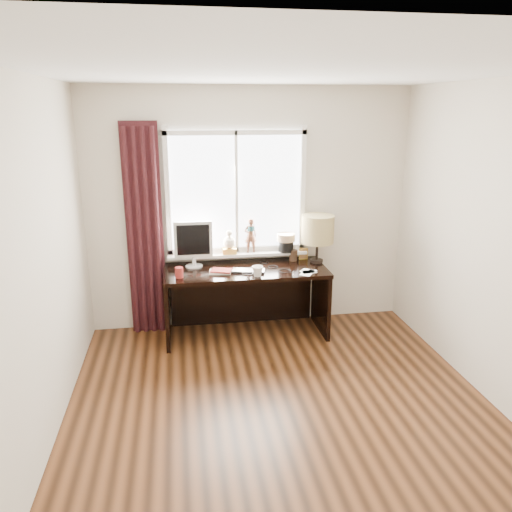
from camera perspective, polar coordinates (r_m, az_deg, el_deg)
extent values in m
cube|color=brown|center=(4.13, 3.56, -18.47)|extent=(3.50, 4.00, 0.00)
cube|color=white|center=(3.39, 4.39, 20.42)|extent=(3.50, 4.00, 0.00)
cube|color=beige|center=(5.46, -0.71, 5.27)|extent=(3.50, 0.00, 2.60)
cube|color=beige|center=(1.85, 18.60, -19.85)|extent=(3.50, 0.00, 2.60)
cube|color=beige|center=(3.60, -24.36, -2.23)|extent=(0.00, 4.00, 2.60)
imported|color=silver|center=(5.12, -0.84, -1.70)|extent=(0.38, 0.28, 0.03)
imported|color=white|center=(4.98, 0.17, -1.72)|extent=(0.14, 0.15, 0.11)
cylinder|color=maroon|center=(5.00, -8.77, -1.87)|extent=(0.08, 0.08, 0.11)
cube|color=white|center=(5.39, -2.28, 7.27)|extent=(1.40, 0.02, 1.30)
cube|color=silver|center=(5.50, -2.18, 0.79)|extent=(1.50, 0.05, 0.05)
cube|color=silver|center=(5.30, -2.33, 13.92)|extent=(1.50, 0.05, 0.05)
cube|color=silver|center=(5.33, -10.07, 6.93)|extent=(0.05, 0.05, 1.40)
cube|color=silver|center=(5.49, 5.34, 7.40)|extent=(0.05, 0.05, 1.40)
cube|color=silver|center=(5.36, -2.25, 7.23)|extent=(0.03, 0.05, 1.30)
cube|color=silver|center=(5.46, -2.11, 0.25)|extent=(1.52, 0.18, 0.03)
cylinder|color=#610902|center=(5.39, -7.18, 1.50)|extent=(0.15, 0.15, 0.26)
cube|color=gold|center=(5.43, -3.06, 0.61)|extent=(0.15, 0.12, 0.06)
sphere|color=beige|center=(5.40, -3.08, 1.58)|extent=(0.13, 0.13, 0.13)
sphere|color=beige|center=(5.37, -3.09, 2.61)|extent=(0.07, 0.07, 0.07)
imported|color=brown|center=(5.43, -0.59, 2.36)|extent=(0.14, 0.10, 0.38)
cylinder|color=#1E4C51|center=(5.40, -0.57, 3.19)|extent=(0.09, 0.09, 0.05)
cylinder|color=black|center=(5.49, 3.43, 1.13)|extent=(0.16, 0.16, 0.12)
cylinder|color=#8C6B4C|center=(5.47, 3.45, 2.14)|extent=(0.20, 0.20, 0.08)
cube|color=black|center=(5.38, -12.60, 2.78)|extent=(0.38, 0.05, 2.25)
cylinder|color=black|center=(5.36, -14.09, 2.36)|extent=(0.06, 0.06, 2.20)
cylinder|color=black|center=(5.35, -13.14, 2.41)|extent=(0.06, 0.06, 2.20)
cylinder|color=black|center=(5.34, -12.17, 2.45)|extent=(0.06, 0.06, 2.20)
cylinder|color=black|center=(5.34, -11.21, 2.50)|extent=(0.06, 0.06, 2.20)
cube|color=black|center=(5.23, -1.19, -1.68)|extent=(1.70, 0.70, 0.04)
cube|color=black|center=(5.33, -10.09, -5.93)|extent=(0.04, 0.64, 0.71)
cube|color=black|center=(5.53, 7.42, -4.94)|extent=(0.04, 0.64, 0.71)
cube|color=black|center=(5.67, -1.62, -4.23)|extent=(1.60, 0.03, 0.71)
cylinder|color=beige|center=(5.34, -7.08, -1.14)|extent=(0.18, 0.18, 0.01)
cylinder|color=beige|center=(5.32, -7.10, -0.55)|extent=(0.04, 0.04, 0.10)
cube|color=beige|center=(5.26, -7.19, 1.90)|extent=(0.40, 0.04, 0.38)
cube|color=black|center=(5.23, -7.19, 1.83)|extent=(0.34, 0.01, 0.32)
cube|color=beige|center=(5.12, -4.11, -1.80)|extent=(0.24, 0.19, 0.02)
cube|color=maroon|center=(5.11, -3.99, -1.66)|extent=(0.25, 0.21, 0.01)
cylinder|color=black|center=(5.51, 4.29, 0.08)|extent=(0.09, 0.09, 0.12)
cylinder|color=black|center=(5.50, 4.13, 0.60)|extent=(0.01, 0.01, 0.22)
cylinder|color=black|center=(5.49, 4.44, 0.41)|extent=(0.01, 0.01, 0.19)
cylinder|color=black|center=(5.50, 4.27, 0.77)|extent=(0.01, 0.01, 0.25)
cylinder|color=black|center=(5.52, 4.45, 0.37)|extent=(0.01, 0.01, 0.17)
cube|color=gold|center=(5.56, 5.44, 0.26)|extent=(0.10, 0.02, 0.13)
cube|color=#996633|center=(5.55, 5.47, 0.23)|extent=(0.08, 0.01, 0.10)
cylinder|color=black|center=(5.49, 6.94, -0.53)|extent=(0.14, 0.14, 0.03)
cylinder|color=black|center=(5.46, 6.98, 0.72)|extent=(0.03, 0.03, 0.22)
cylinder|color=tan|center=(5.40, 7.07, 3.07)|extent=(0.35, 0.35, 0.30)
cube|color=white|center=(5.16, 6.01, -1.81)|extent=(0.17, 0.14, 0.00)
cube|color=white|center=(5.19, 6.04, -1.70)|extent=(0.19, 0.18, 0.00)
cube|color=white|center=(5.10, 5.78, -2.01)|extent=(0.17, 0.19, 0.00)
torus|color=black|center=(5.16, 3.32, -1.72)|extent=(0.18, 0.18, 0.01)
torus|color=black|center=(5.28, 1.93, -1.26)|extent=(0.15, 0.15, 0.01)
torus|color=black|center=(5.43, 0.97, -0.75)|extent=(0.13, 0.13, 0.01)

